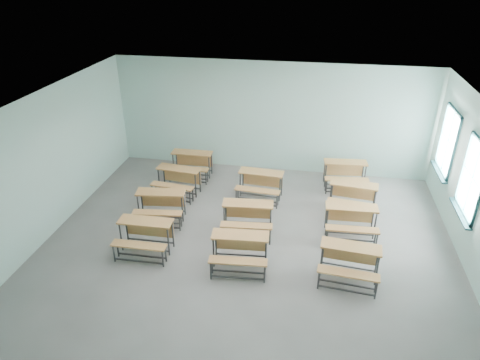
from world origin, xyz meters
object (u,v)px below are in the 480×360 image
object	(u,v)px
desk_unit_r2c2	(353,194)
desk_unit_r2c1	(260,181)
desk_unit_r1c2	(351,218)
desk_unit_r2c0	(178,178)
desk_unit_r1c0	(160,202)
desk_unit_r0c1	(240,247)
desk_unit_r0c0	(145,233)
desk_unit_r1c1	(248,214)
desk_unit_r3c2	(345,171)
desk_unit_r0c2	(350,259)
desk_unit_r3c0	(191,161)

from	to	relation	value
desk_unit_r2c2	desk_unit_r2c1	bearing A→B (deg)	-178.46
desk_unit_r1c2	desk_unit_r2c0	bearing A→B (deg)	162.25
desk_unit_r2c0	desk_unit_r1c0	bearing A→B (deg)	-83.72
desk_unit_r0c1	desk_unit_r2c0	xyz separation A→B (m)	(-2.17, 2.71, 0.00)
desk_unit_r2c2	desk_unit_r1c0	bearing A→B (deg)	-157.29
desk_unit_r0c0	desk_unit_r1c2	bearing A→B (deg)	17.00
desk_unit_r1c1	desk_unit_r3c2	bearing A→B (deg)	44.20
desk_unit_r0c1	desk_unit_r3c2	size ratio (longest dim) A/B	0.99
desk_unit_r2c1	desk_unit_r3c2	xyz separation A→B (m)	(2.20, 1.02, 0.00)
desk_unit_r1c0	desk_unit_r2c1	bearing A→B (deg)	27.05
desk_unit_r1c1	desk_unit_r2c1	world-z (taller)	same
desk_unit_r1c0	desk_unit_r2c1	world-z (taller)	same
desk_unit_r1c1	desk_unit_r1c2	bearing A→B (deg)	1.37
desk_unit_r0c1	desk_unit_r1c0	xyz separation A→B (m)	(-2.18, 1.40, 0.00)
desk_unit_r1c2	desk_unit_r2c1	world-z (taller)	same
desk_unit_r1c0	desk_unit_r2c2	size ratio (longest dim) A/B	1.00
desk_unit_r0c2	desk_unit_r1c2	xyz separation A→B (m)	(0.10, 1.51, 0.00)
desk_unit_r0c1	desk_unit_r0c2	world-z (taller)	same
desk_unit_r0c1	desk_unit_r1c1	xyz separation A→B (m)	(-0.05, 1.26, 0.00)
desk_unit_r2c2	desk_unit_r3c2	world-z (taller)	same
desk_unit_r0c1	desk_unit_r1c1	world-z (taller)	same
desk_unit_r0c0	desk_unit_r2c1	bearing A→B (deg)	52.00
desk_unit_r0c2	desk_unit_r3c2	world-z (taller)	same
desk_unit_r0c1	desk_unit_r3c2	xyz separation A→B (m)	(2.22, 3.91, 0.00)
desk_unit_r2c1	desk_unit_r0c2	bearing A→B (deg)	-48.94
desk_unit_r3c0	desk_unit_r3c2	distance (m)	4.32
desk_unit_r3c0	desk_unit_r1c0	bearing A→B (deg)	-92.50
desk_unit_r1c0	desk_unit_r1c1	size ratio (longest dim) A/B	1.02
desk_unit_r0c1	desk_unit_r2c2	size ratio (longest dim) A/B	0.98
desk_unit_r1c2	desk_unit_r2c0	xyz separation A→B (m)	(-4.44, 1.18, 0.00)
desk_unit_r0c1	desk_unit_r0c2	distance (m)	2.16
desk_unit_r2c0	desk_unit_r3c0	bearing A→B (deg)	92.75
desk_unit_r2c0	desk_unit_r0c1	bearing A→B (deg)	-44.62
desk_unit_r2c1	desk_unit_r3c0	xyz separation A→B (m)	(-2.12, 0.89, 0.00)
desk_unit_r1c1	desk_unit_r3c0	bearing A→B (deg)	123.86
desk_unit_r1c1	desk_unit_r0c2	bearing A→B (deg)	-34.63
desk_unit_r1c1	desk_unit_r0c1	bearing A→B (deg)	-93.03
desk_unit_r1c2	desk_unit_r3c2	size ratio (longest dim) A/B	0.97
desk_unit_r0c0	desk_unit_r3c2	distance (m)	5.71
desk_unit_r1c0	desk_unit_r0c1	bearing A→B (deg)	-39.77
desk_unit_r0c0	desk_unit_r2c0	world-z (taller)	same
desk_unit_r1c0	desk_unit_r1c2	distance (m)	4.45
desk_unit_r1c1	desk_unit_r3c0	world-z (taller)	same
desk_unit_r2c1	desk_unit_r0c0	bearing A→B (deg)	-123.00
desk_unit_r1c2	desk_unit_r3c2	xyz separation A→B (m)	(-0.04, 2.38, 0.00)
desk_unit_r0c0	desk_unit_r2c2	xyz separation A→B (m)	(4.43, 2.51, 0.00)
desk_unit_r1c2	desk_unit_r3c2	bearing A→B (deg)	88.24
desk_unit_r2c0	desk_unit_r2c1	xyz separation A→B (m)	(2.19, 0.18, 0.00)
desk_unit_r1c0	desk_unit_r3c0	distance (m)	2.37
desk_unit_r1c0	desk_unit_r1c2	bearing A→B (deg)	-5.44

